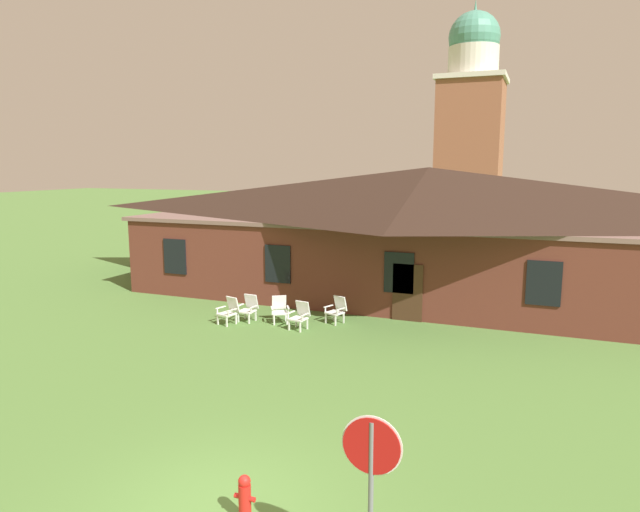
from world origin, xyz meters
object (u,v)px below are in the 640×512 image
Objects in this scene: lawn_chair_near_door at (249,307)px; lawn_chair_left_end at (280,309)px; fire_hydrant at (245,499)px; lawn_chair_middle at (300,315)px; lawn_chair_by_porch at (229,310)px; stop_sign at (371,469)px; lawn_chair_right_end at (337,309)px.

lawn_chair_left_end is (1.14, 0.23, 0.00)m from lawn_chair_near_door.
lawn_chair_near_door reaches higher than fire_hydrant.
lawn_chair_left_end and lawn_chair_middle have the same top height.
lawn_chair_near_door is at bearing 52.95° from lawn_chair_by_porch.
stop_sign is at bearing -54.18° from lawn_chair_near_door.
stop_sign reaches higher than lawn_chair_right_end.
lawn_chair_near_door is 3.22m from lawn_chair_right_end.
lawn_chair_near_door is (-7.90, 10.94, -1.27)m from stop_sign.
lawn_chair_middle reaches higher than fire_hydrant.
stop_sign is 12.92m from lawn_chair_right_end.
lawn_chair_near_door is 1.00× the size of lawn_chair_left_end.
lawn_chair_by_porch is 1.80m from lawn_chair_left_end.
stop_sign is 2.76m from fire_hydrant.
lawn_chair_right_end is at bearing 102.84° from fire_hydrant.
lawn_chair_middle is at bearing -127.10° from lawn_chair_right_end.
lawn_chair_near_door and lawn_chair_right_end have the same top height.
lawn_chair_left_end is 1.00× the size of lawn_chair_middle.
lawn_chair_near_door is 1.00× the size of lawn_chair_middle.
lawn_chair_near_door and lawn_chair_middle have the same top height.
lawn_chair_left_end is 11.40m from fire_hydrant.
lawn_chair_left_end is (1.59, 0.84, 0.00)m from lawn_chair_by_porch.
lawn_chair_by_porch is 2.63m from lawn_chair_middle.
lawn_chair_right_end is at bearing 17.51° from lawn_chair_near_door.
fire_hydrant is (2.56, -11.22, -0.12)m from lawn_chair_right_end.
stop_sign is 2.60× the size of lawn_chair_left_end.
fire_hydrant is (4.49, -10.48, -0.12)m from lawn_chair_left_end.
fire_hydrant is at bearing -66.82° from lawn_chair_left_end.
fire_hydrant is (3.47, -10.00, -0.12)m from lawn_chair_middle.
lawn_chair_left_end is at bearing 27.74° from lawn_chair_by_porch.
fire_hydrant is at bearing -77.16° from lawn_chair_right_end.
lawn_chair_middle is at bearing 109.14° from fire_hydrant.
stop_sign is at bearing -51.07° from lawn_chair_by_porch.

